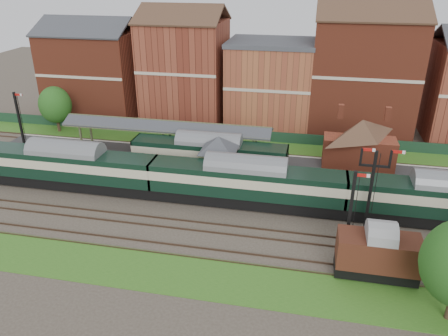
% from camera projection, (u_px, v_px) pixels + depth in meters
% --- Properties ---
extents(ground, '(160.00, 160.00, 0.00)m').
position_uv_depth(ground, '(241.00, 204.00, 44.71)').
color(ground, '#473D33').
rests_on(ground, ground).
extents(grass_back, '(90.00, 4.50, 0.06)m').
position_uv_depth(grass_back, '(261.00, 146.00, 58.89)').
color(grass_back, '#2D6619').
rests_on(grass_back, ground).
extents(grass_front, '(90.00, 5.00, 0.06)m').
position_uv_depth(grass_front, '(215.00, 279.00, 34.05)').
color(grass_front, '#2D6619').
rests_on(grass_front, ground).
extents(fence, '(90.00, 0.12, 1.50)m').
position_uv_depth(fence, '(263.00, 136.00, 60.36)').
color(fence, '#193823').
rests_on(fence, ground).
extents(platform, '(55.00, 3.40, 1.00)m').
position_uv_depth(platform, '(214.00, 158.00, 54.07)').
color(platform, '#2D2D2D').
rests_on(platform, ground).
extents(signal_box, '(5.40, 5.40, 6.00)m').
position_uv_depth(signal_box, '(219.00, 161.00, 46.79)').
color(signal_box, '#6C7E5A').
rests_on(signal_box, ground).
extents(brick_hut, '(3.20, 2.64, 2.94)m').
position_uv_depth(brick_hut, '(292.00, 184.00, 46.17)').
color(brick_hut, maroon).
rests_on(brick_hut, ground).
extents(station_building, '(8.10, 8.10, 5.90)m').
position_uv_depth(station_building, '(360.00, 143.00, 49.49)').
color(station_building, brown).
rests_on(station_building, platform).
extents(canopy, '(26.00, 3.89, 4.08)m').
position_uv_depth(canopy, '(166.00, 124.00, 53.44)').
color(canopy, '#4C5736').
rests_on(canopy, platform).
extents(semaphore_bracket, '(3.60, 0.25, 8.18)m').
position_uv_depth(semaphore_bracket, '(372.00, 186.00, 38.32)').
color(semaphore_bracket, black).
rests_on(semaphore_bracket, ground).
extents(semaphore_platform_end, '(1.23, 0.25, 8.00)m').
position_uv_depth(semaphore_platform_end, '(20.00, 122.00, 55.55)').
color(semaphore_platform_end, black).
rests_on(semaphore_platform_end, ground).
extents(semaphore_siding, '(1.23, 0.25, 8.00)m').
position_uv_depth(semaphore_siding, '(350.00, 215.00, 34.90)').
color(semaphore_siding, black).
rests_on(semaphore_siding, ground).
extents(town_backdrop, '(69.00, 10.00, 16.00)m').
position_uv_depth(town_backdrop, '(269.00, 80.00, 63.96)').
color(town_backdrop, brown).
rests_on(town_backdrop, ground).
extents(dmu_train, '(58.27, 3.06, 4.48)m').
position_uv_depth(dmu_train, '(246.00, 182.00, 43.52)').
color(dmu_train, black).
rests_on(dmu_train, ground).
extents(platform_railcar, '(18.01, 2.84, 4.15)m').
position_uv_depth(platform_railcar, '(209.00, 154.00, 50.34)').
color(platform_railcar, black).
rests_on(platform_railcar, ground).
extents(goods_van_a, '(6.23, 2.70, 3.78)m').
position_uv_depth(goods_van_a, '(378.00, 253.00, 33.58)').
color(goods_van_a, black).
rests_on(goods_van_a, ground).
extents(tree_back, '(4.59, 4.59, 6.70)m').
position_uv_depth(tree_back, '(55.00, 105.00, 62.54)').
color(tree_back, '#382619').
rests_on(tree_back, ground).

